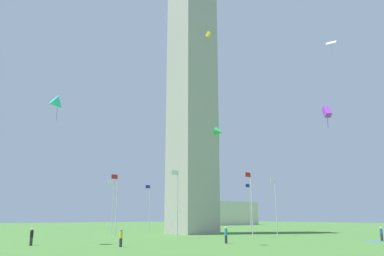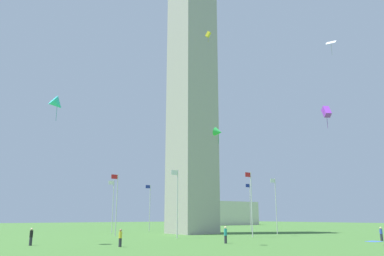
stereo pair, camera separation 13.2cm
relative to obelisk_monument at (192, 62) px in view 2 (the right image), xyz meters
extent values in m
plane|color=#3D6B2D|center=(0.00, 0.00, -30.65)|extent=(260.00, 260.00, 0.00)
cube|color=#A8A399|center=(0.00, 0.00, -3.68)|extent=(6.74, 6.74, 53.94)
cylinder|color=silver|center=(13.99, 0.00, -26.12)|extent=(0.14, 0.14, 9.07)
cube|color=red|center=(14.54, 0.00, -22.03)|extent=(1.00, 0.03, 0.64)
cylinder|color=silver|center=(9.89, 9.89, -26.12)|extent=(0.14, 0.14, 9.07)
cube|color=white|center=(10.44, 9.89, -22.03)|extent=(1.00, 0.03, 0.64)
cylinder|color=silver|center=(0.00, 13.99, -26.12)|extent=(0.14, 0.14, 9.07)
cube|color=red|center=(0.55, 13.99, -22.03)|extent=(1.00, 0.03, 0.64)
cylinder|color=silver|center=(-9.89, 9.89, -26.12)|extent=(0.14, 0.14, 9.07)
cube|color=white|center=(-9.34, 9.89, -22.03)|extent=(1.00, 0.03, 0.64)
cylinder|color=silver|center=(-13.99, 0.00, -26.12)|extent=(0.14, 0.14, 9.07)
cube|color=#1E2D99|center=(-13.44, 0.00, -22.03)|extent=(1.00, 0.03, 0.64)
cylinder|color=silver|center=(-9.89, -9.89, -26.12)|extent=(0.14, 0.14, 9.07)
cube|color=white|center=(-9.34, -9.89, -22.03)|extent=(1.00, 0.03, 0.64)
cylinder|color=silver|center=(0.00, -13.99, -26.12)|extent=(0.14, 0.14, 9.07)
cube|color=#1E2D99|center=(0.55, -13.99, -22.03)|extent=(1.00, 0.03, 0.64)
cylinder|color=silver|center=(9.89, -9.89, -26.12)|extent=(0.14, 0.14, 9.07)
cube|color=white|center=(10.44, -9.89, -22.03)|extent=(1.00, 0.03, 0.64)
cylinder|color=#2D2D38|center=(-6.53, 28.68, -30.25)|extent=(0.29, 0.29, 0.80)
cylinder|color=#3851B2|center=(-6.53, 28.68, -29.57)|extent=(0.32, 0.32, 0.56)
sphere|color=beige|center=(-6.53, 28.68, -29.17)|extent=(0.24, 0.24, 0.24)
cylinder|color=#2D2D38|center=(22.31, 18.31, -30.25)|extent=(0.29, 0.29, 0.80)
cylinder|color=yellow|center=(22.31, 18.31, -29.55)|extent=(0.32, 0.32, 0.61)
sphere|color=#936B4C|center=(22.31, 18.31, -29.12)|extent=(0.24, 0.24, 0.24)
cylinder|color=#2D2D38|center=(11.13, 20.82, -30.25)|extent=(0.29, 0.29, 0.80)
cylinder|color=teal|center=(11.13, 20.82, -29.49)|extent=(0.32, 0.32, 0.72)
sphere|color=beige|center=(11.13, 20.82, -29.01)|extent=(0.24, 0.24, 0.24)
cylinder|color=#2D2D38|center=(28.69, 11.52, -30.25)|extent=(0.29, 0.29, 0.80)
cylinder|color=black|center=(28.69, 11.52, -29.52)|extent=(0.32, 0.32, 0.66)
sphere|color=beige|center=(28.69, 11.52, -29.07)|extent=(0.24, 0.24, 0.24)
cube|color=yellow|center=(4.11, 9.75, 0.42)|extent=(0.82, 0.99, 0.99)
cylinder|color=#A4921C|center=(4.11, 9.75, -0.35)|extent=(0.04, 0.04, 1.16)
cone|color=#33C6D1|center=(27.24, 11.55, -15.77)|extent=(1.92, 1.51, 1.85)
cylinder|color=teal|center=(27.24, 11.55, -16.87)|extent=(0.04, 0.04, 1.65)
cone|color=green|center=(13.96, 23.16, -19.22)|extent=(1.18, 1.25, 1.08)
cylinder|color=#208035|center=(13.96, 23.16, -19.95)|extent=(0.04, 0.04, 1.08)
cube|color=purple|center=(4.92, 30.17, -17.07)|extent=(1.16, 1.33, 1.31)
cylinder|color=#67278E|center=(4.92, 30.17, -18.10)|extent=(0.04, 0.04, 1.54)
cube|color=white|center=(-4.83, 25.47, -4.46)|extent=(1.50, 1.63, 0.77)
cylinder|color=#A7A7A7|center=(-4.83, 25.47, -5.52)|extent=(0.04, 0.04, 1.58)
cube|color=beige|center=(-50.00, -49.76, -26.81)|extent=(19.28, 17.66, 7.69)
cube|color=blue|center=(-4.79, 28.62, -30.64)|extent=(1.81, 1.42, 0.01)
camera|label=1|loc=(39.45, 52.29, -27.82)|focal=35.41mm
camera|label=2|loc=(39.35, 52.37, -27.82)|focal=35.41mm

